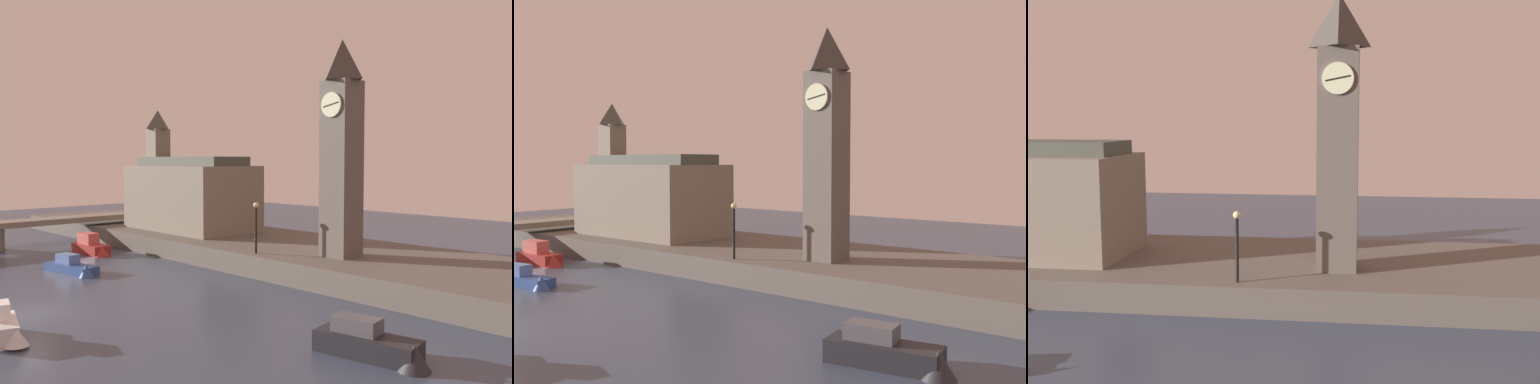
# 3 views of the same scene
# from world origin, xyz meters

# --- Properties ---
(far_embankment) EXTENTS (70.00, 12.00, 1.50)m
(far_embankment) POSITION_xyz_m (0.00, 20.00, 0.75)
(far_embankment) COLOR #5B544C
(far_embankment) RESTS_ON ground
(clock_tower) EXTENTS (2.26, 2.30, 13.99)m
(clock_tower) POSITION_xyz_m (5.80, 18.15, 8.72)
(clock_tower) COLOR #5B544C
(clock_tower) RESTS_ON far_embankment
(streetlamp) EXTENTS (0.36, 0.36, 3.45)m
(streetlamp) POSITION_xyz_m (1.18, 14.91, 3.69)
(streetlamp) COLOR black
(streetlamp) RESTS_ON far_embankment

